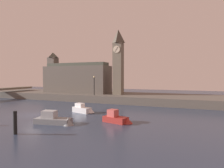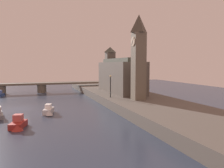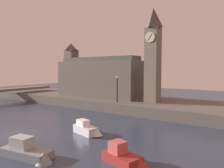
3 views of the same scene
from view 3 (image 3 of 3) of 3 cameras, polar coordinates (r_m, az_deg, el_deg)
The scene contains 8 objects.
ground_plane at distance 25.34m, azimuth -22.99°, elevation -11.61°, with size 120.00×120.00×0.00m, color #2D384C.
far_embankment at distance 39.27m, azimuth 2.70°, elevation -4.71°, with size 70.00×12.00×1.50m, color #5B544C.
clock_tower at distance 34.98m, azimuth 10.30°, elevation 7.48°, with size 2.18×2.23×14.21m.
parliament_hall at distance 42.06m, azimuth -3.77°, elevation 1.80°, with size 16.62×5.26×10.18m.
streetlamp at distance 33.86m, azimuth 1.31°, elevation -0.54°, with size 0.36×0.36×4.04m.
boat_ferry_white at distance 23.42m, azimuth -6.25°, elevation -11.28°, with size 3.74×1.93×1.41m.
boat_cruiser_grey at distance 18.45m, azimuth -20.07°, elevation -15.93°, with size 5.08×2.24×1.65m.
boat_dinghy_red at distance 16.50m, azimuth 3.40°, elevation -18.05°, with size 3.79×2.10×1.51m.
Camera 3 is at (20.87, -12.74, 6.66)m, focal length 36.16 mm.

